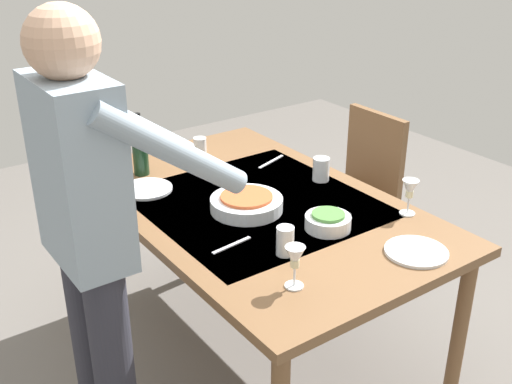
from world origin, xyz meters
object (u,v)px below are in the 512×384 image
Objects in this scene: dining_table at (256,217)px; side_bowl_salad at (328,221)px; person_server at (92,233)px; wine_bottle at (140,152)px; wine_glass_right at (295,259)px; serving_bowl_pasta at (247,203)px; water_cup_near_left at (321,169)px; dinner_plate_near at (146,189)px; water_cup_near_right at (285,241)px; chair_near at (360,184)px; water_cup_far_left at (200,147)px; wine_glass_left at (410,191)px; dinner_plate_far at (416,252)px.

dining_table is 9.28× the size of side_bowl_salad.
person_server reaches higher than wine_bottle.
person_server is 0.66m from wine_glass_right.
wine_bottle reaches higher than serving_bowl_pasta.
wine_bottle reaches higher than wine_glass_right.
water_cup_near_left is 0.47× the size of dinner_plate_near.
side_bowl_salad is 0.85m from dinner_plate_near.
water_cup_near_right is 0.36× the size of serving_bowl_pasta.
chair_near reaches higher than water_cup_far_left.
water_cup_near_right is at bearing 128.41° from water_cup_near_left.
wine_glass_right is at bearing -128.01° from person_server.
person_server is at bearing 132.25° from water_cup_far_left.
person_server is 9.38× the size of side_bowl_salad.
chair_near reaches higher than side_bowl_salad.
dinner_plate_near is at bearing -38.90° from person_server.
wine_glass_left is at bearing -145.29° from wine_bottle.
chair_near is 1.07m from side_bowl_salad.
wine_bottle is 1.96× the size of wine_glass_left.
person_server is at bearing 79.45° from side_bowl_salad.
dining_table is at bearing -64.25° from serving_bowl_pasta.
side_bowl_salad is (-0.91, -0.35, -0.08)m from wine_bottle.
water_cup_near_left is at bearing -82.84° from serving_bowl_pasta.
chair_near is 1.26m from dinner_plate_near.
water_cup_near_left is 0.65m from water_cup_far_left.
dining_table is 5.57× the size of serving_bowl_pasta.
dinner_plate_near is at bearing 85.08° from chair_near.
wine_glass_left and wine_glass_right have the same top height.
serving_bowl_pasta is at bearing 25.22° from dinner_plate_far.
wine_glass_left is (-0.26, -1.23, -0.08)m from person_server.
water_cup_near_left is at bearing -12.04° from dinner_plate_far.
chair_near is 1.50m from wine_glass_right.
serving_bowl_pasta is at bearing 115.75° from dining_table.
wine_bottle is at bearing -20.15° from dinner_plate_near.
water_cup_near_left reaches higher than water_cup_far_left.
serving_bowl_pasta is (0.15, -0.71, -0.15)m from person_server.
wine_glass_right is at bearing -176.79° from dinner_plate_near.
side_bowl_salad is 0.78× the size of dinner_plate_far.
water_cup_near_left is at bearing -153.02° from water_cup_far_left.
wine_bottle is 0.22m from dinner_plate_near.
chair_near is at bearing -94.92° from dinner_plate_near.
wine_glass_left is at bearing -42.20° from dinner_plate_far.
person_server is 1.26m from wine_glass_left.
wine_glass_right is at bearing 160.81° from serving_bowl_pasta.
serving_bowl_pasta is (0.56, -0.19, -0.07)m from wine_glass_right.
wine_glass_left is at bearing -135.16° from dining_table.
wine_glass_left is 0.47m from water_cup_near_left.
water_cup_near_left reaches higher than side_bowl_salad.
side_bowl_salad is at bearing -159.10° from wine_bottle.
serving_bowl_pasta is (0.37, -0.09, -0.02)m from water_cup_near_right.
water_cup_far_left is 0.53× the size of side_bowl_salad.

